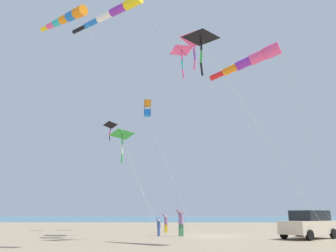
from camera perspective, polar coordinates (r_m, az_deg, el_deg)
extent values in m
plane|color=gray|center=(27.45, 7.83, -17.87)|extent=(600.00, 600.00, 0.00)
cube|color=#386B84|center=(192.31, 3.05, -15.14)|extent=(240.00, 600.00, 0.01)
cube|color=beige|center=(25.60, 22.55, -15.49)|extent=(4.17, 4.49, 0.84)
cube|color=black|center=(25.88, 22.78, -13.76)|extent=(2.90, 3.02, 0.68)
cylinder|color=black|center=(23.89, 22.79, -16.61)|extent=(0.59, 0.65, 0.66)
cylinder|color=black|center=(24.88, 18.96, -16.83)|extent=(0.59, 0.65, 0.66)
cylinder|color=black|center=(26.44, 26.10, -15.99)|extent=(0.59, 0.65, 0.66)
cylinder|color=black|center=(27.34, 22.53, -16.26)|extent=(0.59, 0.65, 0.66)
cube|color=black|center=(28.16, 21.29, -16.60)|extent=(0.60, 0.40, 0.36)
cube|color=white|center=(28.15, 21.25, -16.17)|extent=(0.62, 0.42, 0.06)
cube|color=#3D7F51|center=(26.73, 2.22, -17.17)|extent=(0.28, 0.37, 0.85)
cylinder|color=#8E6B9E|center=(26.71, 2.21, -15.50)|extent=(0.51, 0.51, 0.70)
sphere|color=brown|center=(26.70, 2.20, -14.46)|extent=(0.27, 0.27, 0.27)
cylinder|color=#8E6B9E|center=(26.48, 1.99, -14.36)|extent=(0.26, 0.44, 0.53)
cylinder|color=#8E6B9E|center=(26.80, 1.69, -14.37)|extent=(0.26, 0.44, 0.53)
cube|color=#335199|center=(26.74, -1.58, -17.47)|extent=(0.25, 0.20, 0.58)
cylinder|color=#335199|center=(26.72, -1.57, -16.34)|extent=(0.35, 0.35, 0.48)
sphere|color=tan|center=(26.72, -1.57, -15.64)|extent=(0.18, 0.18, 0.18)
cylinder|color=#335199|center=(26.78, -1.91, -15.56)|extent=(0.29, 0.19, 0.36)
cylinder|color=#335199|center=(26.87, -1.42, -15.57)|extent=(0.29, 0.19, 0.36)
cube|color=gold|center=(32.04, -0.35, -16.90)|extent=(0.23, 0.31, 0.70)
cylinder|color=#8E6B9E|center=(32.02, -0.35, -15.75)|extent=(0.41, 0.41, 0.58)
sphere|color=tan|center=(32.02, -0.35, -15.04)|extent=(0.22, 0.22, 0.22)
cylinder|color=#8E6B9E|center=(31.83, -0.52, -14.97)|extent=(0.21, 0.36, 0.44)
cylinder|color=#8E6B9E|center=(32.11, -0.69, -14.97)|extent=(0.21, 0.36, 0.44)
cylinder|color=yellow|center=(30.33, -5.93, 20.04)|extent=(1.54, 1.83, 0.91)
cylinder|color=purple|center=(31.14, -8.35, 18.86)|extent=(1.44, 1.77, 0.80)
cylinder|color=white|center=(32.01, -10.62, 17.70)|extent=(1.34, 1.70, 0.69)
cylinder|color=blue|center=(32.93, -12.73, 16.59)|extent=(1.24, 1.64, 0.58)
cylinder|color=black|center=(33.91, -14.70, 15.52)|extent=(1.14, 1.58, 0.47)
cylinder|color=white|center=(26.04, 7.16, 2.76)|extent=(1.04, 11.02, 18.69)
pyramid|color=black|center=(14.96, 5.54, 14.82)|extent=(0.90, 1.28, 0.30)
cylinder|color=black|center=(14.91, 5.56, 14.61)|extent=(1.08, 0.11, 0.25)
cylinder|color=black|center=(14.74, 5.61, 13.50)|extent=(0.13, 0.12, 0.55)
cylinder|color=green|center=(14.51, 5.60, 11.55)|extent=(0.18, 0.15, 0.56)
cylinder|color=black|center=(14.32, 5.69, 9.50)|extent=(0.13, 0.16, 0.56)
cylinder|color=white|center=(17.97, 18.06, -4.92)|extent=(8.16, 8.01, 8.82)
pyramid|color=#EF4C93|center=(26.76, 4.43, 14.48)|extent=(1.60, 2.01, 0.70)
cylinder|color=black|center=(26.67, 4.47, 14.35)|extent=(1.36, 0.46, 0.72)
cylinder|color=#EF4C93|center=(26.45, 4.43, 13.44)|extent=(0.14, 0.18, 0.80)
cylinder|color=purple|center=(26.12, 4.49, 11.88)|extent=(0.25, 0.24, 0.81)
cylinder|color=#EF4C93|center=(25.84, 4.49, 10.24)|extent=(0.22, 0.26, 0.81)
cylinder|color=white|center=(24.29, 15.72, -0.70)|extent=(0.77, 9.18, 14.45)
cylinder|color=white|center=(25.58, 12.09, 6.18)|extent=(4.58, 4.89, 21.11)
cube|color=orange|center=(39.26, -3.48, 3.83)|extent=(0.83, 0.83, 0.72)
cube|color=blue|center=(38.91, -3.51, 2.22)|extent=(0.83, 0.83, 0.72)
cylinder|color=black|center=(38.72, -4.00, 3.21)|extent=(0.02, 0.02, 1.88)
cylinder|color=black|center=(38.76, -2.93, 3.17)|extent=(0.02, 0.02, 1.88)
cylinder|color=black|center=(39.40, -4.05, 2.89)|extent=(0.02, 0.02, 1.88)
cylinder|color=black|center=(39.44, -3.00, 2.86)|extent=(0.02, 0.02, 1.88)
cylinder|color=white|center=(32.80, -0.23, -6.49)|extent=(9.20, 4.86, 12.53)
cylinder|color=#EF4C93|center=(22.92, 17.15, 12.05)|extent=(1.25, 1.38, 1.03)
cylinder|color=#EF4C93|center=(23.00, 14.87, 11.15)|extent=(1.13, 1.31, 0.92)
cylinder|color=purple|center=(23.11, 12.63, 10.24)|extent=(1.02, 1.23, 0.81)
cylinder|color=orange|center=(23.27, 10.42, 9.32)|extent=(0.91, 1.16, 0.70)
cylinder|color=red|center=(23.46, 8.26, 8.41)|extent=(0.80, 1.08, 0.59)
cylinder|color=white|center=(22.95, 22.73, -3.01)|extent=(3.10, 3.57, 11.56)
cylinder|color=orange|center=(22.37, -14.66, 18.12)|extent=(1.04, 1.07, 0.73)
cylinder|color=blue|center=(22.97, -15.86, 17.50)|extent=(0.97, 1.02, 0.66)
cylinder|color=orange|center=(23.58, -16.99, 16.90)|extent=(0.91, 0.97, 0.59)
cylinder|color=#1EB7C6|center=(24.20, -18.05, 16.32)|extent=(0.85, 0.92, 0.51)
cylinder|color=#EF4C93|center=(24.83, -19.06, 15.77)|extent=(0.79, 0.88, 0.44)
cylinder|color=yellow|center=(25.47, -20.01, 15.24)|extent=(0.73, 0.83, 0.37)
cylinder|color=white|center=(21.71, -7.63, -1.03)|extent=(6.24, 4.16, 13.33)
pyramid|color=#EF4C93|center=(31.66, 2.30, 12.78)|extent=(2.15, 2.30, 0.52)
cylinder|color=black|center=(31.59, 2.28, 12.62)|extent=(1.39, 1.00, 0.43)
cylinder|color=#EF4C93|center=(31.33, 2.33, 11.78)|extent=(0.23, 0.23, 0.88)
cylinder|color=#1EB7C6|center=(30.97, 2.43, 10.33)|extent=(0.26, 0.23, 0.88)
cylinder|color=#EF4C93|center=(30.65, 2.59, 8.84)|extent=(0.14, 0.24, 0.88)
cylinder|color=white|center=(28.96, 13.68, -1.46)|extent=(0.88, 11.30, 16.00)
pyramid|color=black|center=(38.46, -9.64, 0.23)|extent=(0.97, 1.39, 0.61)
cylinder|color=black|center=(38.41, -9.67, 0.15)|extent=(0.94, 0.19, 0.69)
cylinder|color=black|center=(38.32, -9.71, -0.35)|extent=(0.14, 0.14, 0.58)
cylinder|color=red|center=(38.20, -9.80, -1.19)|extent=(0.16, 0.19, 0.59)
cylinder|color=black|center=(38.07, -9.83, -2.03)|extent=(0.17, 0.19, 0.59)
cylinder|color=white|center=(33.54, -5.97, -7.70)|extent=(6.74, 6.27, 11.24)
pyramid|color=green|center=(26.13, -7.70, -1.27)|extent=(1.41, 1.80, 0.60)
cylinder|color=black|center=(26.08, -7.75, -1.43)|extent=(1.26, 0.38, 0.61)
cylinder|color=green|center=(26.02, -7.73, -2.38)|extent=(0.22, 0.18, 0.72)
cylinder|color=white|center=(25.91, -7.72, -3.93)|extent=(0.15, 0.16, 0.71)
cylinder|color=green|center=(25.74, -7.77, -5.46)|extent=(0.20, 0.13, 0.72)
cylinder|color=white|center=(26.16, -4.75, -9.95)|extent=(1.77, 2.71, 7.45)
cylinder|color=white|center=(24.95, 20.62, 6.48)|extent=(7.08, 6.71, 20.38)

